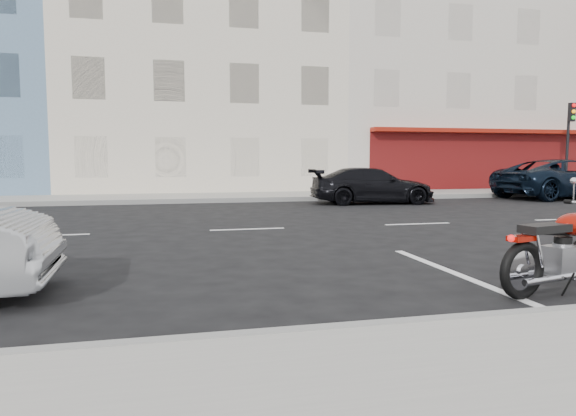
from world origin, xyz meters
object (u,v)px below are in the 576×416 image
at_px(traffic_light, 569,135).
at_px(fire_hydrant, 535,182).
at_px(suv_far, 564,179).
at_px(car_far, 372,186).

relative_size(traffic_light, fire_hydrant, 5.28).
xyz_separation_m(suv_far, car_far, (-8.06, -0.44, -0.14)).
bearing_deg(traffic_light, suv_far, -133.78).
relative_size(fire_hydrant, car_far, 0.17).
bearing_deg(suv_far, traffic_light, -50.10).
height_order(fire_hydrant, suv_far, suv_far).
distance_m(traffic_light, car_far, 10.90).
distance_m(fire_hydrant, suv_far, 2.69).
xyz_separation_m(traffic_light, fire_hydrant, (-1.50, 0.17, -2.03)).
bearing_deg(suv_far, car_far, 86.79).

